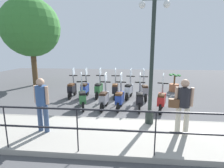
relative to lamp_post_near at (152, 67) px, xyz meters
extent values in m
plane|color=#4C4C4F|center=(2.40, 0.97, -1.98)|extent=(28.00, 28.00, 0.00)
cube|color=#A39E93|center=(-0.80, 0.97, -1.91)|extent=(2.20, 20.00, 0.15)
cube|color=gray|center=(0.25, 0.97, -1.91)|extent=(0.10, 20.00, 0.15)
cube|color=black|center=(-1.80, 0.97, -0.78)|extent=(0.04, 16.00, 0.04)
cube|color=black|center=(-1.80, 0.97, -1.26)|extent=(0.04, 16.00, 0.04)
cylinder|color=black|center=(-1.80, 0.08, -1.31)|extent=(0.03, 0.03, 1.05)
cylinder|color=black|center=(-1.80, 1.86, -1.31)|extent=(0.03, 0.03, 1.05)
cylinder|color=black|center=(-1.80, 3.64, -1.31)|extent=(0.03, 0.03, 1.05)
cylinder|color=#232D28|center=(0.00, 0.00, -1.63)|extent=(0.26, 0.26, 0.40)
cylinder|color=#232D28|center=(0.00, 0.00, 0.18)|extent=(0.12, 0.12, 4.03)
sphere|color=white|center=(0.00, -0.35, 1.81)|extent=(0.20, 0.20, 0.20)
sphere|color=white|center=(0.00, 0.35, 1.81)|extent=(0.20, 0.20, 0.20)
cylinder|color=beige|center=(-0.71, -0.93, -1.42)|extent=(0.14, 0.14, 0.82)
cylinder|color=beige|center=(-0.68, -0.71, -1.42)|extent=(0.14, 0.14, 0.82)
cylinder|color=#232328|center=(-0.70, -0.82, -0.74)|extent=(0.37, 0.37, 0.55)
sphere|color=tan|center=(-0.70, -0.82, -0.35)|extent=(0.22, 0.22, 0.22)
cylinder|color=tan|center=(-0.73, -1.02, -0.72)|extent=(0.09, 0.09, 0.52)
cylinder|color=tan|center=(-0.67, -0.62, -0.72)|extent=(0.09, 0.09, 0.52)
cube|color=brown|center=(-0.71, -0.56, -0.91)|extent=(0.18, 0.30, 0.24)
cylinder|color=#384C70|center=(-0.86, 3.27, -1.42)|extent=(0.14, 0.14, 0.82)
cylinder|color=#384C70|center=(-0.91, 3.06, -1.42)|extent=(0.14, 0.14, 0.82)
cylinder|color=#335184|center=(-0.88, 3.16, -0.74)|extent=(0.39, 0.39, 0.55)
sphere|color=tan|center=(-0.88, 3.16, -0.35)|extent=(0.22, 0.22, 0.22)
cylinder|color=tan|center=(-0.83, 3.36, -0.72)|extent=(0.09, 0.09, 0.52)
cylinder|color=tan|center=(-0.94, 2.97, -0.72)|extent=(0.09, 0.09, 0.52)
cylinder|color=brown|center=(6.16, 7.27, -0.74)|extent=(0.36, 0.36, 2.48)
sphere|color=#387A33|center=(6.16, 7.27, 1.94)|extent=(3.86, 3.86, 3.86)
cylinder|color=#9E5B3D|center=(5.16, -2.06, -1.76)|extent=(0.56, 0.56, 0.45)
cylinder|color=brown|center=(5.16, -2.06, -1.28)|extent=(0.10, 0.10, 0.50)
ellipsoid|color=#235B28|center=(5.41, -2.06, -0.98)|extent=(0.56, 0.16, 0.10)
ellipsoid|color=#235B28|center=(4.91, -2.06, -0.98)|extent=(0.56, 0.16, 0.10)
ellipsoid|color=#235B28|center=(5.16, -1.81, -0.98)|extent=(0.56, 0.16, 0.10)
ellipsoid|color=#235B28|center=(5.16, -2.31, -0.98)|extent=(0.56, 0.16, 0.10)
ellipsoid|color=#235B28|center=(5.34, -1.88, -0.98)|extent=(0.56, 0.16, 0.10)
ellipsoid|color=#235B28|center=(4.98, -2.24, -0.98)|extent=(0.56, 0.16, 0.10)
cylinder|color=black|center=(2.00, -0.78, -1.78)|extent=(0.41, 0.18, 0.40)
cylinder|color=black|center=(1.20, -0.56, -1.78)|extent=(0.41, 0.18, 0.40)
cube|color=#B21E1E|center=(1.52, -0.65, -1.50)|extent=(0.65, 0.43, 0.36)
cube|color=#B21E1E|center=(1.80, -0.72, -1.48)|extent=(0.19, 0.32, 0.44)
cube|color=#4C2D19|center=(1.45, -0.63, -1.27)|extent=(0.45, 0.36, 0.10)
cylinder|color=gray|center=(1.86, -0.74, -1.13)|extent=(0.19, 0.12, 0.55)
cube|color=black|center=(1.86, -0.74, -0.85)|extent=(0.17, 0.44, 0.05)
cube|color=silver|center=(1.91, -0.76, -0.65)|extent=(0.38, 0.13, 0.42)
cylinder|color=black|center=(2.10, 0.20, -1.78)|extent=(0.40, 0.10, 0.40)
cylinder|color=black|center=(1.27, 0.24, -1.78)|extent=(0.40, 0.10, 0.40)
cube|color=black|center=(1.60, 0.22, -1.50)|extent=(0.61, 0.31, 0.36)
cube|color=black|center=(1.89, 0.21, -1.48)|extent=(0.14, 0.31, 0.44)
cube|color=black|center=(1.53, 0.23, -1.27)|extent=(0.41, 0.28, 0.10)
cylinder|color=gray|center=(1.95, 0.20, -1.13)|extent=(0.19, 0.08, 0.55)
cube|color=black|center=(1.95, 0.20, -0.85)|extent=(0.08, 0.44, 0.05)
cube|color=silver|center=(2.01, 0.20, -0.65)|extent=(0.39, 0.05, 0.42)
cylinder|color=black|center=(2.09, 1.00, -1.78)|extent=(0.41, 0.13, 0.40)
cylinder|color=black|center=(1.27, 1.11, -1.78)|extent=(0.41, 0.13, 0.40)
cube|color=navy|center=(1.60, 1.06, -1.50)|extent=(0.63, 0.36, 0.36)
cube|color=navy|center=(1.89, 1.03, -1.48)|extent=(0.16, 0.31, 0.44)
cube|color=#4C2D19|center=(1.53, 1.07, -1.27)|extent=(0.43, 0.31, 0.10)
cylinder|color=gray|center=(1.95, 1.02, -1.13)|extent=(0.19, 0.09, 0.55)
cube|color=black|center=(1.95, 1.02, -0.85)|extent=(0.12, 0.44, 0.05)
cube|color=silver|center=(2.01, 1.01, -0.65)|extent=(0.39, 0.08, 0.42)
cylinder|color=black|center=(2.05, 1.67, -1.78)|extent=(0.41, 0.12, 0.40)
cylinder|color=black|center=(1.23, 1.76, -1.78)|extent=(0.41, 0.12, 0.40)
cube|color=gray|center=(1.55, 1.72, -1.50)|extent=(0.63, 0.34, 0.36)
cube|color=gray|center=(1.84, 1.69, -1.48)|extent=(0.15, 0.31, 0.44)
cube|color=black|center=(1.48, 1.73, -1.27)|extent=(0.42, 0.30, 0.10)
cylinder|color=gray|center=(1.90, 1.69, -1.13)|extent=(0.19, 0.09, 0.55)
cube|color=black|center=(1.90, 1.69, -0.85)|extent=(0.10, 0.44, 0.05)
cube|color=silver|center=(1.96, 1.68, -0.65)|extent=(0.39, 0.07, 0.42)
cylinder|color=black|center=(2.01, 2.78, -1.78)|extent=(0.41, 0.20, 0.40)
cylinder|color=black|center=(1.22, 2.54, -1.78)|extent=(0.41, 0.20, 0.40)
cube|color=#2D6B38|center=(1.53, 2.63, -1.50)|extent=(0.66, 0.45, 0.36)
cube|color=#2D6B38|center=(1.81, 2.72, -1.48)|extent=(0.20, 0.32, 0.44)
cube|color=black|center=(1.47, 2.61, -1.27)|extent=(0.46, 0.37, 0.10)
cylinder|color=gray|center=(1.87, 2.74, -1.13)|extent=(0.20, 0.12, 0.55)
cube|color=black|center=(1.87, 2.74, -0.85)|extent=(0.19, 0.44, 0.05)
cube|color=silver|center=(1.93, 2.76, -0.65)|extent=(0.38, 0.14, 0.42)
cylinder|color=black|center=(3.66, -0.07, -1.78)|extent=(0.41, 0.12, 0.40)
cylinder|color=black|center=(2.84, -0.14, -1.78)|extent=(0.41, 0.12, 0.40)
cube|color=gray|center=(3.16, -0.11, -1.50)|extent=(0.62, 0.33, 0.36)
cube|color=gray|center=(3.45, -0.09, -1.48)|extent=(0.15, 0.31, 0.44)
cube|color=black|center=(3.10, -0.12, -1.27)|extent=(0.42, 0.30, 0.10)
cylinder|color=gray|center=(3.51, -0.08, -1.13)|extent=(0.19, 0.09, 0.55)
cube|color=black|center=(3.51, -0.08, -0.85)|extent=(0.10, 0.44, 0.05)
cube|color=silver|center=(3.57, -0.07, -0.65)|extent=(0.39, 0.07, 0.42)
cylinder|color=black|center=(3.75, 0.55, -1.78)|extent=(0.41, 0.18, 0.40)
cylinder|color=black|center=(2.95, 0.77, -1.78)|extent=(0.41, 0.18, 0.40)
cube|color=#B7BCC6|center=(3.27, 0.68, -1.50)|extent=(0.65, 0.43, 0.36)
cube|color=#B7BCC6|center=(3.55, 0.61, -1.48)|extent=(0.20, 0.32, 0.44)
cube|color=black|center=(3.20, 0.70, -1.27)|extent=(0.45, 0.36, 0.10)
cylinder|color=gray|center=(3.61, 0.59, -1.13)|extent=(0.19, 0.12, 0.55)
cube|color=black|center=(3.61, 0.59, -0.85)|extent=(0.17, 0.44, 0.05)
cube|color=silver|center=(3.67, 0.58, -0.65)|extent=(0.38, 0.13, 0.42)
cylinder|color=black|center=(3.83, 1.39, -1.78)|extent=(0.40, 0.09, 0.40)
cylinder|color=black|center=(3.00, 1.38, -1.78)|extent=(0.40, 0.09, 0.40)
cube|color=black|center=(3.33, 1.38, -1.50)|extent=(0.61, 0.29, 0.36)
cube|color=black|center=(3.62, 1.39, -1.48)|extent=(0.13, 0.30, 0.44)
cube|color=#4C2D19|center=(3.26, 1.38, -1.27)|extent=(0.41, 0.27, 0.10)
cylinder|color=gray|center=(3.68, 1.39, -1.13)|extent=(0.18, 0.07, 0.55)
cube|color=black|center=(3.68, 1.39, -0.85)|extent=(0.07, 0.44, 0.05)
cube|color=silver|center=(3.74, 1.39, -0.65)|extent=(0.39, 0.04, 0.42)
cylinder|color=black|center=(3.84, 2.21, -1.78)|extent=(0.41, 0.12, 0.40)
cylinder|color=black|center=(3.02, 2.29, -1.78)|extent=(0.41, 0.12, 0.40)
cube|color=#2D6B38|center=(3.35, 2.26, -1.50)|extent=(0.62, 0.34, 0.36)
cube|color=#2D6B38|center=(3.63, 2.23, -1.48)|extent=(0.15, 0.31, 0.44)
cube|color=black|center=(3.28, 2.26, -1.27)|extent=(0.42, 0.30, 0.10)
cylinder|color=gray|center=(3.69, 2.22, -1.13)|extent=(0.19, 0.09, 0.55)
cube|color=black|center=(3.69, 2.22, -0.85)|extent=(0.10, 0.44, 0.05)
cube|color=silver|center=(3.75, 2.22, -0.65)|extent=(0.39, 0.07, 0.42)
cylinder|color=black|center=(3.75, 2.95, -1.78)|extent=(0.40, 0.10, 0.40)
cylinder|color=black|center=(2.92, 2.99, -1.78)|extent=(0.40, 0.10, 0.40)
cube|color=navy|center=(3.25, 2.98, -1.50)|extent=(0.61, 0.31, 0.36)
cube|color=navy|center=(3.54, 2.96, -1.48)|extent=(0.13, 0.31, 0.44)
cube|color=black|center=(3.18, 2.98, -1.27)|extent=(0.41, 0.28, 0.10)
cylinder|color=gray|center=(3.60, 2.96, -1.13)|extent=(0.19, 0.08, 0.55)
cube|color=black|center=(3.60, 2.96, -0.85)|extent=(0.08, 0.44, 0.05)
cube|color=silver|center=(3.66, 2.96, -0.65)|extent=(0.39, 0.05, 0.42)
cylinder|color=black|center=(3.71, 3.65, -1.78)|extent=(0.40, 0.09, 0.40)
cylinder|color=black|center=(2.88, 3.66, -1.78)|extent=(0.40, 0.09, 0.40)
cube|color=black|center=(3.21, 3.66, -1.50)|extent=(0.61, 0.29, 0.36)
cube|color=black|center=(3.50, 3.65, -1.48)|extent=(0.13, 0.30, 0.44)
cube|color=#4C2D19|center=(3.14, 3.66, -1.27)|extent=(0.41, 0.27, 0.10)
cylinder|color=gray|center=(3.56, 3.65, -1.13)|extent=(0.18, 0.07, 0.55)
cube|color=black|center=(3.56, 3.65, -0.85)|extent=(0.07, 0.44, 0.05)
cube|color=silver|center=(3.62, 3.65, -0.65)|extent=(0.39, 0.04, 0.42)
camera|label=1|loc=(-5.46, 0.71, 0.56)|focal=28.00mm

